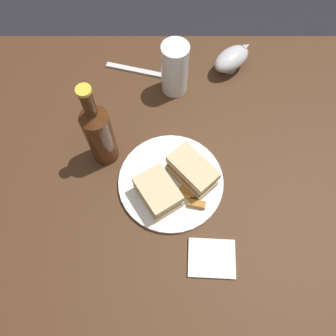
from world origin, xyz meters
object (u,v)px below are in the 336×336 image
sandwich_half_left (157,193)px  fork (133,70)px  sandwich_half_right (191,172)px  pint_glass (173,72)px  plate (169,182)px  cider_bottle (97,133)px  gravy_boat (230,58)px  napkin (211,258)px

sandwich_half_left → fork: 0.42m
sandwich_half_left → sandwich_half_right: bearing=32.6°
sandwich_half_left → sandwich_half_right: size_ratio=0.99×
sandwich_half_right → pint_glass: pint_glass is taller
plate → pint_glass: bearing=87.9°
cider_bottle → plate: bearing=-25.9°
sandwich_half_right → sandwich_half_left: bearing=-147.4°
pint_glass → gravy_boat: pint_glass is taller
pint_glass → napkin: (0.08, -0.50, -0.07)m
gravy_boat → fork: bearing=-178.0°
cider_bottle → napkin: bearing=-45.8°
sandwich_half_left → sandwich_half_right: 0.10m
napkin → fork: (-0.20, 0.56, -0.00)m
gravy_boat → napkin: 0.58m
plate → fork: bearing=106.3°
sandwich_half_left → gravy_boat: size_ratio=0.98×
pint_glass → fork: pint_glass is taller
sandwich_half_left → gravy_boat: 0.47m
napkin → gravy_boat: bearing=81.5°
sandwich_half_right → gravy_boat: (0.13, 0.37, -0.01)m
sandwich_half_left → cider_bottle: size_ratio=0.48×
plate → fork: plate is taller
fork → sandwich_half_right: bearing=-51.6°
plate → cider_bottle: (-0.17, 0.08, 0.10)m
sandwich_half_left → cider_bottle: cider_bottle is taller
pint_glass → gravy_boat: bearing=23.2°
plate → napkin: plate is taller
pint_glass → fork: bearing=152.1°
plate → sandwich_half_right: size_ratio=1.99×
sandwich_half_right → plate: bearing=-169.2°
gravy_boat → cider_bottle: bearing=-140.3°
plate → napkin: (0.10, -0.19, -0.00)m
sandwich_half_right → cider_bottle: cider_bottle is taller
sandwich_half_right → fork: sandwich_half_right is taller
plate → sandwich_half_right: 0.07m
gravy_boat → plate: bearing=-115.6°
cider_bottle → napkin: cider_bottle is taller
pint_glass → sandwich_half_left: bearing=-97.0°
cider_bottle → sandwich_half_right: bearing=-18.1°
pint_glass → cider_bottle: 0.29m
fork → sandwich_half_left: bearing=-65.3°
sandwich_half_right → gravy_boat: 0.39m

